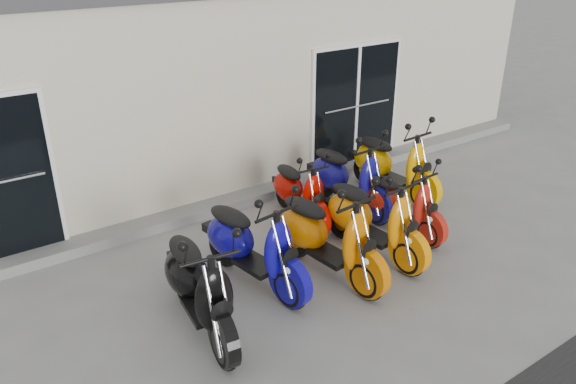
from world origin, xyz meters
name	(u,v)px	position (x,y,z in m)	size (l,w,h in m)	color
ground	(313,256)	(0.00, 0.00, 0.00)	(80.00, 80.00, 0.00)	gray
building	(152,71)	(0.00, 5.20, 1.60)	(14.00, 6.00, 3.20)	beige
front_step	(238,200)	(0.00, 2.02, 0.07)	(14.00, 0.40, 0.15)	gray
door_left	(12,174)	(-3.20, 2.17, 1.26)	(1.07, 0.08, 2.22)	black
door_right	(356,102)	(2.60, 2.17, 1.26)	(2.02, 0.08, 2.22)	black
scooter_front_black	(198,275)	(-1.97, -0.53, 0.72)	(0.71, 1.96, 1.44)	black
scooter_front_blue	(252,234)	(-1.02, -0.10, 0.72)	(0.71, 1.96, 1.45)	#0F098B
scooter_front_orange_a	(328,225)	(-0.13, -0.46, 0.74)	(0.72, 1.99, 1.47)	#D76902
scooter_front_orange_b	(374,209)	(0.68, -0.41, 0.71)	(0.70, 1.92, 1.42)	orange
scooter_front_red	(401,194)	(1.46, -0.17, 0.62)	(0.61, 1.68, 1.24)	#B51D10
scooter_back_red	(300,184)	(0.48, 0.98, 0.61)	(0.60, 1.65, 1.22)	#BB0800
scooter_back_blue	(349,169)	(1.33, 0.84, 0.71)	(0.70, 1.91, 1.41)	navy
scooter_back_yellow	(394,155)	(2.27, 0.81, 0.73)	(0.72, 1.97, 1.46)	#FDAE00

